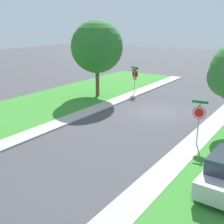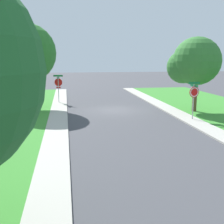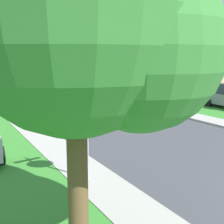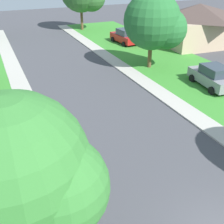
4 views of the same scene
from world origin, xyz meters
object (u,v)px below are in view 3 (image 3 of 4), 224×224
(stop_sign_far_corner, at_px, (86,118))
(car_red_near_corner, at_px, (121,82))
(house_right_setback, at_px, (196,68))
(tree_sidewalk_near, at_px, (161,51))
(tree_sidewalk_far, at_px, (91,26))
(tree_corner_large, at_px, (73,46))

(stop_sign_far_corner, distance_m, car_red_near_corner, 25.43)
(car_red_near_corner, relative_size, house_right_setback, 0.47)
(tree_sidewalk_near, height_order, tree_sidewalk_far, tree_sidewalk_near)
(house_right_setback, bearing_deg, tree_sidewalk_near, -149.25)
(car_red_near_corner, bearing_deg, tree_sidewalk_far, -121.40)
(tree_corner_large, xyz_separation_m, tree_sidewalk_far, (-13.04, -33.75, -1.03))
(stop_sign_far_corner, bearing_deg, house_right_setback, 39.90)
(car_red_near_corner, height_order, tree_sidewalk_far, tree_sidewalk_far)
(tree_corner_large, relative_size, tree_sidewalk_far, 1.32)
(tree_corner_large, bearing_deg, stop_sign_far_corner, -111.01)
(tree_sidewalk_far, bearing_deg, house_right_setback, 42.80)
(tree_corner_large, bearing_deg, tree_sidewalk_near, -88.99)
(stop_sign_far_corner, relative_size, tree_corner_large, 0.34)
(house_right_setback, bearing_deg, tree_sidewalk_far, -137.20)
(stop_sign_far_corner, distance_m, tree_sidewalk_far, 3.97)
(tree_sidewalk_near, bearing_deg, tree_sidewalk_far, -130.87)
(car_red_near_corner, distance_m, tree_corner_large, 10.33)
(stop_sign_far_corner, xyz_separation_m, tree_sidewalk_near, (12.09, 12.35, 2.17))
(tree_sidewalk_far, relative_size, house_right_setback, 0.64)
(tree_corner_large, height_order, tree_sidewalk_far, tree_corner_large)
(tree_sidewalk_far, bearing_deg, tree_corner_large, 68.88)
(stop_sign_far_corner, xyz_separation_m, car_red_near_corner, (13.69, 21.41, -1.01))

